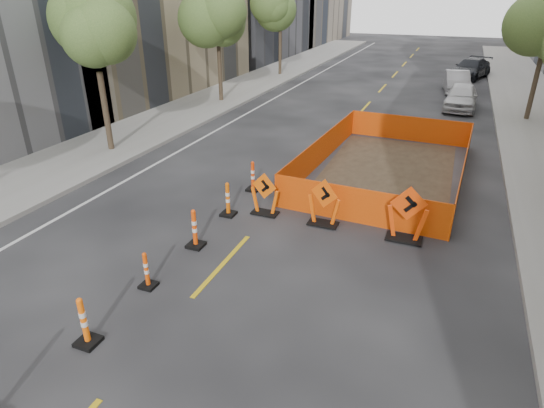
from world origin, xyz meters
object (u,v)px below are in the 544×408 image
at_px(channelizer_6, 228,199).
at_px(chevron_sign_left, 265,194).
at_px(channelizer_5, 195,228).
at_px(parked_car_mid, 457,82).
at_px(channelizer_3, 84,321).
at_px(chevron_sign_right, 407,214).
at_px(parked_car_near, 461,97).
at_px(channelizer_7, 253,176).
at_px(parked_car_far, 471,69).
at_px(channelizer_4, 146,270).
at_px(chevron_sign_center, 324,202).

xyz_separation_m(channelizer_6, chevron_sign_left, (1.01, 0.48, 0.14)).
distance_m(channelizer_5, parked_car_mid, 24.52).
distance_m(channelizer_3, chevron_sign_right, 8.28).
distance_m(chevron_sign_left, parked_car_near, 17.36).
distance_m(channelizer_7, parked_car_far, 26.78).
distance_m(channelizer_4, parked_car_mid, 26.49).
distance_m(channelizer_6, chevron_sign_left, 1.13).
bearing_deg(parked_car_mid, channelizer_7, -113.33).
xyz_separation_m(channelizer_4, chevron_sign_center, (2.92, 4.46, 0.27)).
bearing_deg(parked_car_near, parked_car_far, 89.96).
distance_m(channelizer_5, parked_car_far, 30.65).
xyz_separation_m(channelizer_6, parked_car_near, (6.21, 17.05, 0.17)).
bearing_deg(parked_car_far, channelizer_3, -83.78).
bearing_deg(channelizer_4, parked_car_far, 78.12).
distance_m(chevron_sign_left, chevron_sign_center, 1.86).
bearing_deg(parked_car_near, chevron_sign_left, -105.10).
relative_size(channelizer_5, parked_car_mid, 0.26).
xyz_separation_m(parked_car_near, parked_car_far, (0.45, 10.87, 0.01)).
bearing_deg(channelizer_5, chevron_sign_right, 25.25).
bearing_deg(channelizer_3, chevron_sign_right, 50.99).
height_order(chevron_sign_left, parked_car_far, parked_car_far).
bearing_deg(parked_car_far, chevron_sign_left, -84.27).
bearing_deg(channelizer_4, channelizer_6, 89.19).
bearing_deg(channelizer_6, parked_car_near, 69.98).
bearing_deg(parked_car_far, chevron_sign_center, -80.50).
bearing_deg(chevron_sign_left, channelizer_5, -102.96).
relative_size(channelizer_6, chevron_sign_left, 0.79).
height_order(chevron_sign_right, parked_car_far, chevron_sign_right).
xyz_separation_m(channelizer_5, channelizer_7, (-0.10, 4.00, -0.02)).
xyz_separation_m(channelizer_3, chevron_sign_left, (1.04, 6.49, 0.14)).
distance_m(channelizer_4, chevron_sign_left, 4.61).
bearing_deg(channelizer_4, chevron_sign_left, 76.62).
distance_m(channelizer_3, channelizer_5, 4.00).
xyz_separation_m(channelizer_5, parked_car_near, (6.18, 19.05, 0.16)).
distance_m(channelizer_4, parked_car_far, 32.62).
bearing_deg(parked_car_mid, parked_car_far, 75.60).
bearing_deg(channelizer_7, channelizer_4, -89.90).
bearing_deg(parked_car_far, parked_car_near, -75.00).
relative_size(channelizer_3, channelizer_4, 1.17).
distance_m(channelizer_5, channelizer_6, 2.00).
bearing_deg(parked_car_far, channelizer_7, -87.18).
xyz_separation_m(channelizer_5, chevron_sign_left, (0.98, 2.48, 0.13)).
bearing_deg(parked_car_far, chevron_sign_right, -75.70).
xyz_separation_m(chevron_sign_right, parked_car_far, (1.47, 27.49, -0.09)).
bearing_deg(parked_car_near, chevron_sign_right, -91.21).
bearing_deg(chevron_sign_right, channelizer_6, 171.15).
distance_m(channelizer_3, channelizer_4, 2.00).
distance_m(channelizer_7, chevron_sign_right, 5.49).
distance_m(chevron_sign_right, parked_car_near, 16.65).
bearing_deg(chevron_sign_center, parked_car_mid, 99.65).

